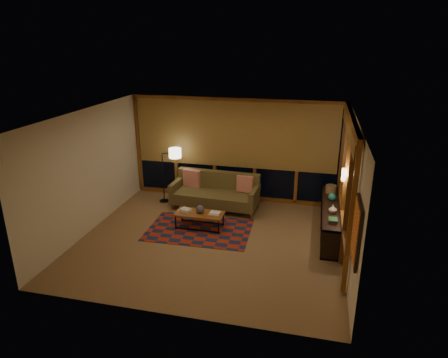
% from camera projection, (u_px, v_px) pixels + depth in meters
% --- Properties ---
extents(floor, '(5.50, 5.00, 0.01)m').
position_uv_depth(floor, '(211.00, 240.00, 8.56)').
color(floor, '#99734E').
rests_on(floor, ground).
extents(ceiling, '(5.50, 5.00, 0.01)m').
position_uv_depth(ceiling, '(209.00, 115.00, 7.66)').
color(ceiling, white).
rests_on(ceiling, walls).
extents(walls, '(5.51, 5.01, 2.70)m').
position_uv_depth(walls, '(210.00, 181.00, 8.11)').
color(walls, beige).
rests_on(walls, floor).
extents(window_wall_back, '(5.30, 0.16, 2.60)m').
position_uv_depth(window_wall_back, '(235.00, 150.00, 10.34)').
color(window_wall_back, brown).
rests_on(window_wall_back, walls).
extents(window_wall_right, '(0.16, 3.70, 2.60)m').
position_uv_depth(window_wall_right, '(345.00, 182.00, 8.08)').
color(window_wall_right, brown).
rests_on(window_wall_right, walls).
extents(wall_art, '(0.06, 0.74, 0.94)m').
position_uv_depth(wall_art, '(356.00, 232.00, 5.79)').
color(wall_art, red).
rests_on(wall_art, walls).
extents(wall_sconce, '(0.12, 0.18, 0.22)m').
position_uv_depth(wall_sconce, '(343.00, 175.00, 7.88)').
color(wall_sconce, white).
rests_on(wall_sconce, walls).
extents(sofa, '(2.19, 0.98, 0.88)m').
position_uv_depth(sofa, '(215.00, 192.00, 10.01)').
color(sofa, brown).
rests_on(sofa, floor).
extents(pillow_left, '(0.48, 0.25, 0.46)m').
position_uv_depth(pillow_left, '(192.00, 178.00, 10.33)').
color(pillow_left, red).
rests_on(pillow_left, sofa).
extents(pillow_right, '(0.43, 0.21, 0.41)m').
position_uv_depth(pillow_right, '(245.00, 184.00, 9.95)').
color(pillow_right, red).
rests_on(pillow_right, sofa).
extents(area_rug, '(2.34, 1.60, 0.01)m').
position_uv_depth(area_rug, '(199.00, 230.00, 9.01)').
color(area_rug, '#A42915').
rests_on(area_rug, floor).
extents(coffee_table, '(1.10, 0.52, 0.37)m').
position_uv_depth(coffee_table, '(200.00, 220.00, 9.08)').
color(coffee_table, brown).
rests_on(coffee_table, floor).
extents(book_stack_a, '(0.31, 0.28, 0.08)m').
position_uv_depth(book_stack_a, '(186.00, 210.00, 9.07)').
color(book_stack_a, white).
rests_on(book_stack_a, coffee_table).
extents(book_stack_b, '(0.25, 0.21, 0.05)m').
position_uv_depth(book_stack_b, '(215.00, 213.00, 8.94)').
color(book_stack_b, white).
rests_on(book_stack_b, coffee_table).
extents(ceramic_pot, '(0.21, 0.21, 0.19)m').
position_uv_depth(ceramic_pot, '(200.00, 209.00, 8.99)').
color(ceramic_pot, black).
rests_on(ceramic_pot, coffee_table).
extents(floor_lamp, '(0.56, 0.46, 1.45)m').
position_uv_depth(floor_lamp, '(163.00, 175.00, 10.37)').
color(floor_lamp, black).
rests_on(floor_lamp, floor).
extents(bookshelf, '(0.40, 2.55, 0.64)m').
position_uv_depth(bookshelf, '(331.00, 219.00, 8.83)').
color(bookshelf, black).
rests_on(bookshelf, floor).
extents(basket, '(0.25, 0.25, 0.18)m').
position_uv_depth(basket, '(331.00, 189.00, 9.42)').
color(basket, '#9A7C4C').
rests_on(basket, bookshelf).
extents(teal_bowl, '(0.19, 0.19, 0.18)m').
position_uv_depth(teal_bowl, '(332.00, 197.00, 8.97)').
color(teal_bowl, '#238571').
rests_on(teal_bowl, bookshelf).
extents(vase, '(0.18, 0.18, 0.18)m').
position_uv_depth(vase, '(333.00, 209.00, 8.32)').
color(vase, '#C2AC93').
rests_on(vase, bookshelf).
extents(shelf_book_stack, '(0.21, 0.27, 0.07)m').
position_uv_depth(shelf_book_stack, '(333.00, 220.00, 7.93)').
color(shelf_book_stack, white).
rests_on(shelf_book_stack, bookshelf).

